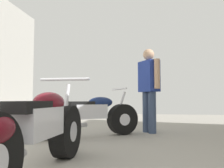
{
  "coord_description": "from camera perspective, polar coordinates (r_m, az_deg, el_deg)",
  "views": [
    {
      "loc": [
        0.5,
        0.24,
        0.68
      ],
      "look_at": [
        0.03,
        3.37,
        0.89
      ],
      "focal_mm": 36.87,
      "sensor_mm": 36.0,
      "label": 1
    }
  ],
  "objects": [
    {
      "name": "mechanic_in_blue",
      "position": [
        4.84,
        9.14,
        -0.22
      ],
      "size": [
        0.47,
        0.64,
        1.74
      ],
      "color": "#384766",
      "rests_on": "ground_plane"
    },
    {
      "name": "motorcycle_black_naked",
      "position": [
        4.23,
        -5.91,
        -7.93
      ],
      "size": [
        1.69,
        1.25,
        0.9
      ],
      "color": "black",
      "rests_on": "ground_plane"
    },
    {
      "name": "ground_plane",
      "position": [
        3.13,
        -0.88,
        -16.39
      ],
      "size": [
        15.64,
        15.64,
        0.0
      ],
      "primitive_type": "plane",
      "color": "#9E998E"
    },
    {
      "name": "motorcycle_maroon_cruiser",
      "position": [
        2.13,
        -18.35,
        -11.33
      ],
      "size": [
        0.59,
        1.99,
        0.93
      ],
      "color": "black",
      "rests_on": "ground_plane"
    }
  ]
}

